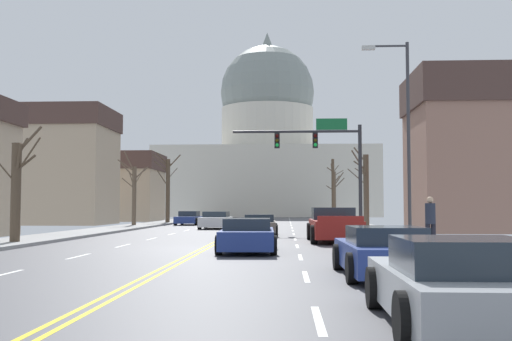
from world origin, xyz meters
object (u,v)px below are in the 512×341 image
object	(u,v)px
signal_gantry	(324,151)
pedestrian_00	(430,220)
sedan_near_00	(260,225)
sedan_near_02	(248,236)
sedan_near_03	(383,253)
sedan_oncoming_00	(216,220)
street_lamp_right	(403,124)
sedan_oncoming_01	(189,218)
sedan_near_04	(458,285)
pickup_truck_near_01	(334,226)

from	to	relation	value
signal_gantry	pedestrian_00	distance (m)	17.10
sedan_near_00	sedan_near_02	size ratio (longest dim) A/B	1.00
sedan_near_03	sedan_oncoming_00	distance (m)	30.07
street_lamp_right	sedan_oncoming_01	size ratio (longest dim) A/B	1.86
sedan_near_03	sedan_oncoming_00	xyz separation A→B (m)	(-7.17, 29.20, 0.05)
sedan_near_00	pedestrian_00	world-z (taller)	pedestrian_00
sedan_near_04	sedan_near_00	bearing A→B (deg)	98.45
signal_gantry	street_lamp_right	size ratio (longest dim) A/B	0.94
signal_gantry	street_lamp_right	bearing A→B (deg)	-77.47
signal_gantry	sedan_oncoming_00	distance (m)	10.44
pickup_truck_near_01	street_lamp_right	bearing A→B (deg)	-35.76
sedan_near_00	sedan_oncoming_00	xyz separation A→B (m)	(-3.56, 10.15, 0.04)
sedan_near_00	sedan_oncoming_01	distance (m)	20.29
sedan_near_03	pedestrian_00	size ratio (longest dim) A/B	2.52
sedan_near_00	sedan_near_04	distance (m)	25.01
signal_gantry	sedan_near_04	distance (m)	29.24
sedan_near_02	sedan_near_04	world-z (taller)	sedan_near_04
sedan_oncoming_00	sedan_oncoming_01	world-z (taller)	sedan_oncoming_00
sedan_oncoming_01	sedan_near_03	bearing A→B (deg)	-74.52
sedan_oncoming_01	sedan_near_00	bearing A→B (deg)	-69.99
signal_gantry	pickup_truck_near_01	distance (m)	10.53
street_lamp_right	pedestrian_00	distance (m)	6.25
street_lamp_right	sedan_oncoming_00	size ratio (longest dim) A/B	1.90
sedan_oncoming_00	sedan_oncoming_01	distance (m)	9.54
sedan_near_04	sedan_oncoming_00	xyz separation A→B (m)	(-7.23, 34.89, 0.04)
signal_gantry	sedan_near_02	bearing A→B (deg)	-103.00
sedan_near_04	street_lamp_right	bearing A→B (deg)	81.25
pickup_truck_near_01	sedan_near_03	size ratio (longest dim) A/B	1.24
street_lamp_right	sedan_oncoming_01	xyz separation A→B (m)	(-13.28, 26.49, -4.47)
pickup_truck_near_01	sedan_oncoming_01	bearing A→B (deg)	113.27
sedan_near_04	sedan_oncoming_01	xyz separation A→B (m)	(-10.62, 43.80, 0.00)
street_lamp_right	sedan_near_02	world-z (taller)	street_lamp_right
sedan_near_00	sedan_near_04	world-z (taller)	sedan_near_04
pedestrian_00	street_lamp_right	bearing A→B (deg)	89.06
sedan_near_04	sedan_oncoming_01	bearing A→B (deg)	103.63
signal_gantry	pedestrian_00	xyz separation A→B (m)	(2.49, -16.47, -3.88)
sedan_near_03	sedan_near_04	distance (m)	5.69
sedan_near_03	sedan_near_04	xyz separation A→B (m)	(0.06, -5.69, 0.01)
pickup_truck_near_01	sedan_near_04	size ratio (longest dim) A/B	1.29
sedan_near_03	sedan_near_02	bearing A→B (deg)	115.79
signal_gantry	street_lamp_right	xyz separation A→B (m)	(2.57, -11.58, 0.02)
street_lamp_right	sedan_near_02	size ratio (longest dim) A/B	1.77
pickup_truck_near_01	pedestrian_00	distance (m)	7.37
street_lamp_right	signal_gantry	bearing A→B (deg)	102.53
sedan_near_03	sedan_near_00	bearing A→B (deg)	100.74
sedan_near_00	sedan_oncoming_01	size ratio (longest dim) A/B	1.05
sedan_near_02	sedan_near_03	distance (m)	8.09
sedan_oncoming_01	sedan_oncoming_00	bearing A→B (deg)	-69.20
sedan_near_00	sedan_near_02	bearing A→B (deg)	-89.55
pickup_truck_near_01	sedan_near_03	world-z (taller)	pickup_truck_near_01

